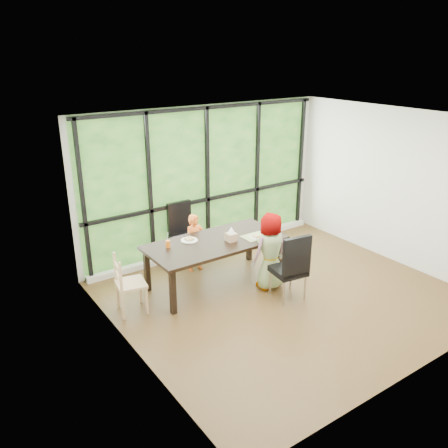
# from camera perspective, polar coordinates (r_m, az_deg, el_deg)

# --- Properties ---
(ground) EXTENTS (5.00, 5.00, 0.00)m
(ground) POSITION_cam_1_polar(r_m,az_deg,el_deg) (7.38, 7.41, -8.71)
(ground) COLOR black
(ground) RESTS_ON ground
(back_wall) EXTENTS (5.00, 0.00, 5.00)m
(back_wall) POSITION_cam_1_polar(r_m,az_deg,el_deg) (8.53, -2.26, 5.41)
(back_wall) COLOR silver
(back_wall) RESTS_ON ground
(foliage_backdrop) EXTENTS (4.80, 0.02, 2.65)m
(foliage_backdrop) POSITION_cam_1_polar(r_m,az_deg,el_deg) (8.51, -2.18, 5.38)
(foliage_backdrop) COLOR #1F4A1C
(foliage_backdrop) RESTS_ON back_wall
(window_mullions) EXTENTS (4.80, 0.06, 2.65)m
(window_mullions) POSITION_cam_1_polar(r_m,az_deg,el_deg) (8.48, -2.04, 5.32)
(window_mullions) COLOR black
(window_mullions) RESTS_ON back_wall
(window_sill) EXTENTS (4.80, 0.12, 0.10)m
(window_sill) POSITION_cam_1_polar(r_m,az_deg,el_deg) (8.89, -1.79, -2.84)
(window_sill) COLOR silver
(window_sill) RESTS_ON ground
(dining_table) EXTENTS (2.27, 1.15, 0.75)m
(dining_table) POSITION_cam_1_polar(r_m,az_deg,el_deg) (7.51, -1.06, -4.75)
(dining_table) COLOR black
(dining_table) RESTS_ON ground
(chair_window_leather) EXTENTS (0.46, 0.46, 1.08)m
(chair_window_leather) POSITION_cam_1_polar(r_m,az_deg,el_deg) (8.23, -4.79, -1.19)
(chair_window_leather) COLOR black
(chair_window_leather) RESTS_ON ground
(chair_interior_leather) EXTENTS (0.52, 0.52, 1.08)m
(chair_interior_leather) POSITION_cam_1_polar(r_m,az_deg,el_deg) (7.09, 7.92, -5.12)
(chair_interior_leather) COLOR black
(chair_interior_leather) RESTS_ON ground
(chair_end_beech) EXTENTS (0.47, 0.49, 0.90)m
(chair_end_beech) POSITION_cam_1_polar(r_m,az_deg,el_deg) (6.84, -11.35, -7.19)
(chair_end_beech) COLOR tan
(chair_end_beech) RESTS_ON ground
(child_toddler) EXTENTS (0.37, 0.24, 1.01)m
(child_toddler) POSITION_cam_1_polar(r_m,az_deg,el_deg) (7.94, -3.56, -2.30)
(child_toddler) COLOR orange
(child_toddler) RESTS_ON ground
(child_older) EXTENTS (0.62, 0.42, 1.25)m
(child_older) POSITION_cam_1_polar(r_m,az_deg,el_deg) (7.34, 5.73, -3.34)
(child_older) COLOR gray
(child_older) RESTS_ON ground
(placemat) EXTENTS (0.41, 0.30, 0.01)m
(placemat) POSITION_cam_1_polar(r_m,az_deg,el_deg) (7.54, 3.85, -1.53)
(placemat) COLOR tan
(placemat) RESTS_ON dining_table
(plate_far) EXTENTS (0.27, 0.27, 0.02)m
(plate_far) POSITION_cam_1_polar(r_m,az_deg,el_deg) (7.38, -4.27, -2.00)
(plate_far) COLOR white
(plate_far) RESTS_ON dining_table
(plate_near) EXTENTS (0.21, 0.21, 0.01)m
(plate_near) POSITION_cam_1_polar(r_m,az_deg,el_deg) (7.51, 4.02, -1.62)
(plate_near) COLOR white
(plate_near) RESTS_ON dining_table
(orange_cup) EXTENTS (0.07, 0.07, 0.11)m
(orange_cup) POSITION_cam_1_polar(r_m,az_deg,el_deg) (7.16, -6.90, -2.45)
(orange_cup) COLOR orange
(orange_cup) RESTS_ON dining_table
(green_cup) EXTENTS (0.08, 0.08, 0.13)m
(green_cup) POSITION_cam_1_polar(r_m,az_deg,el_deg) (7.62, 5.98, -0.84)
(green_cup) COLOR #60C533
(green_cup) RESTS_ON dining_table
(white_mug) EXTENTS (0.08, 0.08, 0.08)m
(white_mug) POSITION_cam_1_polar(r_m,az_deg,el_deg) (7.94, 4.86, -0.10)
(white_mug) COLOR white
(white_mug) RESTS_ON dining_table
(tissue_box) EXTENTS (0.15, 0.15, 0.13)m
(tissue_box) POSITION_cam_1_polar(r_m,az_deg,el_deg) (7.34, 0.90, -1.61)
(tissue_box) COLOR tan
(tissue_box) RESTS_ON dining_table
(crepe_rolls_far) EXTENTS (0.15, 0.12, 0.04)m
(crepe_rolls_far) POSITION_cam_1_polar(r_m,az_deg,el_deg) (7.37, -4.28, -1.81)
(crepe_rolls_far) COLOR tan
(crepe_rolls_far) RESTS_ON plate_far
(crepe_rolls_near) EXTENTS (0.15, 0.12, 0.04)m
(crepe_rolls_near) POSITION_cam_1_polar(r_m,az_deg,el_deg) (7.50, 4.03, -1.44)
(crepe_rolls_near) COLOR tan
(crepe_rolls_near) RESTS_ON plate_near
(straw_white) EXTENTS (0.01, 0.04, 0.20)m
(straw_white) POSITION_cam_1_polar(r_m,az_deg,el_deg) (7.12, -6.93, -1.74)
(straw_white) COLOR white
(straw_white) RESTS_ON orange_cup
(straw_pink) EXTENTS (0.01, 0.04, 0.20)m
(straw_pink) POSITION_cam_1_polar(r_m,az_deg,el_deg) (7.58, 6.01, -0.09)
(straw_pink) COLOR pink
(straw_pink) RESTS_ON green_cup
(tissue) EXTENTS (0.12, 0.12, 0.11)m
(tissue) POSITION_cam_1_polar(r_m,az_deg,el_deg) (7.29, 0.90, -0.74)
(tissue) COLOR white
(tissue) RESTS_ON tissue_box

